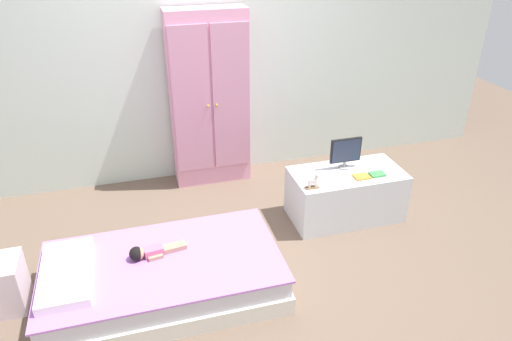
{
  "coord_description": "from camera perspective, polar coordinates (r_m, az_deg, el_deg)",
  "views": [
    {
      "loc": [
        -0.61,
        -2.74,
        2.33
      ],
      "look_at": [
        0.28,
        0.38,
        0.58
      ],
      "focal_mm": 33.02,
      "sensor_mm": 36.0,
      "label": 1
    }
  ],
  "objects": [
    {
      "name": "book_green",
      "position": [
        4.05,
        14.47,
        -0.43
      ],
      "size": [
        0.12,
        0.09,
        0.02
      ],
      "primitive_type": "cube",
      "color": "#429E51",
      "rests_on": "tv_stand"
    },
    {
      "name": "rocking_horse_toy",
      "position": [
        3.74,
        7.01,
        -1.24
      ],
      "size": [
        0.11,
        0.04,
        0.13
      ],
      "color": "#8E6642",
      "rests_on": "tv_stand"
    },
    {
      "name": "bed",
      "position": [
        3.4,
        -11.1,
        -12.54
      ],
      "size": [
        1.61,
        0.9,
        0.28
      ],
      "color": "silver",
      "rests_on": "ground_plane"
    },
    {
      "name": "pillow",
      "position": [
        3.33,
        -22.0,
        -11.47
      ],
      "size": [
        0.32,
        0.64,
        0.06
      ],
      "primitive_type": "cube",
      "color": "white",
      "rests_on": "bed"
    },
    {
      "name": "wardrobe",
      "position": [
        4.46,
        -5.69,
        8.52
      ],
      "size": [
        0.72,
        0.3,
        1.66
      ],
      "color": "#E599BC",
      "rests_on": "ground_plane"
    },
    {
      "name": "tv_stand",
      "position": [
        4.15,
        10.79,
        -2.85
      ],
      "size": [
        0.95,
        0.49,
        0.43
      ],
      "primitive_type": "cube",
      "color": "silver",
      "rests_on": "ground_plane"
    },
    {
      "name": "book_orange",
      "position": [
        3.99,
        12.68,
        -0.73
      ],
      "size": [
        0.13,
        0.1,
        0.01
      ],
      "primitive_type": "cube",
      "color": "orange",
      "rests_on": "tv_stand"
    },
    {
      "name": "nightstand",
      "position": [
        3.63,
        -28.58,
        -12.12
      ],
      "size": [
        0.3,
        0.3,
        0.36
      ],
      "primitive_type": "cube",
      "color": "silver",
      "rests_on": "ground_plane"
    },
    {
      "name": "back_wall",
      "position": [
        4.47,
        -7.97,
        15.38
      ],
      "size": [
        6.4,
        0.05,
        2.7
      ],
      "primitive_type": "cube",
      "color": "silver",
      "rests_on": "ground_plane"
    },
    {
      "name": "doll",
      "position": [
        3.34,
        -13.04,
        -9.6
      ],
      "size": [
        0.39,
        0.15,
        0.1
      ],
      "color": "#D6668E",
      "rests_on": "bed"
    },
    {
      "name": "ground_plane",
      "position": [
        3.66,
        -2.62,
        -11.52
      ],
      "size": [
        10.0,
        10.0,
        0.02
      ],
      "primitive_type": "cube",
      "color": "brown"
    },
    {
      "name": "tv_monitor",
      "position": [
        4.05,
        10.82,
        2.28
      ],
      "size": [
        0.27,
        0.1,
        0.27
      ],
      "color": "#99999E",
      "rests_on": "tv_stand"
    }
  ]
}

